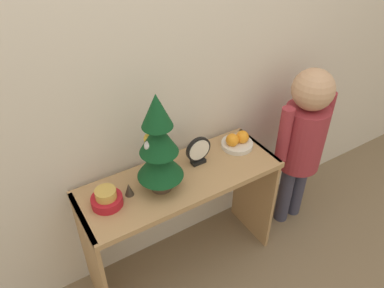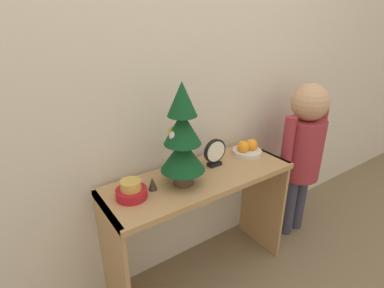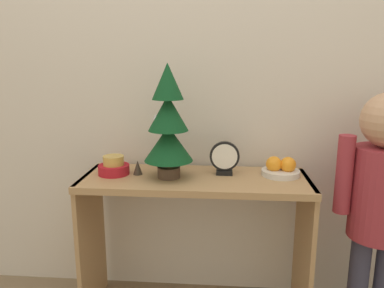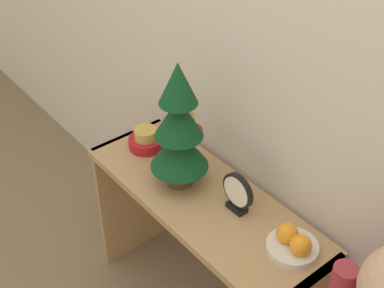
% 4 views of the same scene
% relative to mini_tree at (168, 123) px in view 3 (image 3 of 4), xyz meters
% --- Properties ---
extents(back_wall, '(7.00, 0.05, 2.50)m').
position_rel_mini_tree_xyz_m(back_wall, '(0.12, 0.25, 0.31)').
color(back_wall, beige).
rests_on(back_wall, ground_plane).
extents(console_table, '(1.03, 0.38, 0.69)m').
position_rel_mini_tree_xyz_m(console_table, '(0.12, 0.02, -0.41)').
color(console_table, tan).
rests_on(console_table, ground_plane).
extents(mini_tree, '(0.22, 0.22, 0.51)m').
position_rel_mini_tree_xyz_m(mini_tree, '(0.00, 0.00, 0.00)').
color(mini_tree, '#4C3828').
rests_on(mini_tree, console_table).
extents(fruit_bowl, '(0.17, 0.17, 0.09)m').
position_rel_mini_tree_xyz_m(fruit_bowl, '(0.51, 0.07, -0.22)').
color(fruit_bowl, silver).
rests_on(fruit_bowl, console_table).
extents(singing_bowl, '(0.14, 0.14, 0.09)m').
position_rel_mini_tree_xyz_m(singing_bowl, '(-0.26, 0.03, -0.21)').
color(singing_bowl, '#AD1923').
rests_on(singing_bowl, console_table).
extents(desk_clock, '(0.14, 0.04, 0.16)m').
position_rel_mini_tree_xyz_m(desk_clock, '(0.25, 0.06, -0.17)').
color(desk_clock, black).
rests_on(desk_clock, console_table).
extents(figurine, '(0.04, 0.04, 0.07)m').
position_rel_mini_tree_xyz_m(figurine, '(-0.15, 0.03, -0.22)').
color(figurine, '#382D23').
rests_on(figurine, console_table).
extents(child_figure, '(0.40, 0.25, 1.08)m').
position_rel_mini_tree_xyz_m(child_figure, '(0.92, -0.03, -0.26)').
color(child_figure, '#38384C').
rests_on(child_figure, ground_plane).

